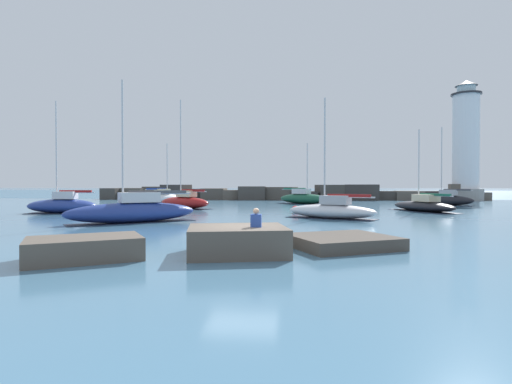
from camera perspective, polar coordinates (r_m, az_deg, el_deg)
ground_plane at (r=14.11m, az=-1.99°, el=-8.72°), size 600.00×600.00×0.00m
open_sea_beyond at (r=125.52m, az=5.12°, el=-0.11°), size 400.00×116.00×0.01m
breakwater_jetty at (r=65.34m, az=4.09°, el=-0.23°), size 62.30×6.65×2.56m
lighthouse at (r=69.93m, az=27.77°, el=5.74°), size 5.12×5.12×18.57m
foreground_rocks at (r=13.94m, az=-3.86°, el=-7.27°), size 12.78×7.44×0.96m
sailboat_moored_0 at (r=41.12m, az=-10.19°, el=-1.35°), size 6.54×4.87×11.07m
sailboat_moored_1 at (r=39.14m, az=22.77°, el=-1.77°), size 5.07×7.90×7.50m
sailboat_moored_2 at (r=51.01m, az=6.78°, el=-0.88°), size 7.16×6.31×7.66m
sailboat_moored_3 at (r=29.01m, az=10.74°, el=-2.54°), size 6.84×4.96×8.67m
sailboat_moored_4 at (r=26.53m, az=-17.09°, el=-2.62°), size 7.61×6.62×8.96m
sailboat_moored_5 at (r=51.75m, az=25.47°, el=-0.96°), size 6.14×4.80×9.24m
sailboat_moored_6 at (r=37.78m, az=-25.93°, el=-1.66°), size 6.00×3.48×9.51m
sailboat_moored_7 at (r=52.82m, az=-13.00°, el=-0.84°), size 5.34×5.83×7.78m
mooring_buoy_orange_near at (r=34.02m, az=5.64°, el=-2.50°), size 0.63×0.63×0.83m
person_on_rocks at (r=13.54m, az=0.01°, el=-5.32°), size 0.36×0.22×1.61m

